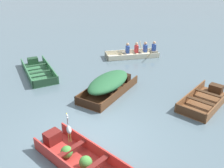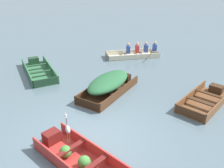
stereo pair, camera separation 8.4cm
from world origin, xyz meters
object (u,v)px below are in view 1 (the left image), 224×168
Objects in this scene: skiff_green_far_moored at (38,70)px; rowboat_cream_with_crew at (136,53)px; dinghy_red_foreground at (79,158)px; skiff_dark_varnish_near_moored at (109,83)px; heron_on_dinghy at (69,129)px; skiff_wooden_brown_mid_moored at (206,99)px.

rowboat_cream_with_crew is (5.07, 2.82, 0.09)m from skiff_green_far_moored.
dinghy_red_foreground is 0.91× the size of skiff_green_far_moored.
heron_on_dinghy is (-0.83, -3.90, 0.42)m from skiff_dark_varnish_near_moored.
skiff_dark_varnish_near_moored is at bearing 77.92° from heron_on_dinghy.
heron_on_dinghy is at bearing -103.54° from rowboat_cream_with_crew.
heron_on_dinghy is (2.98, -5.85, 0.75)m from skiff_green_far_moored.
skiff_green_far_moored is (-3.81, 1.96, -0.33)m from skiff_dark_varnish_near_moored.
skiff_dark_varnish_near_moored is 1.13× the size of skiff_wooden_brown_mid_moored.
rowboat_cream_with_crew is 3.93× the size of heron_on_dinghy.
skiff_dark_varnish_near_moored is 4.01m from heron_on_dinghy.
skiff_dark_varnish_near_moored is at bearing 172.25° from skiff_wooden_brown_mid_moored.
dinghy_red_foreground is 3.76× the size of heron_on_dinghy.
dinghy_red_foreground is 0.87m from heron_on_dinghy.
skiff_dark_varnish_near_moored is 1.01× the size of rowboat_cream_with_crew.
skiff_dark_varnish_near_moored is (0.53, 4.28, 0.30)m from dinghy_red_foreground.
skiff_dark_varnish_near_moored is at bearing -104.72° from rowboat_cream_with_crew.
dinghy_red_foreground is 0.94× the size of skiff_dark_varnish_near_moored.
rowboat_cream_with_crew reaches higher than skiff_dark_varnish_near_moored.
dinghy_red_foreground reaches higher than skiff_wooden_brown_mid_moored.
skiff_dark_varnish_near_moored reaches higher than skiff_green_far_moored.
dinghy_red_foreground is at bearing -62.23° from skiff_green_far_moored.
skiff_green_far_moored is 1.05× the size of rowboat_cream_with_crew.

